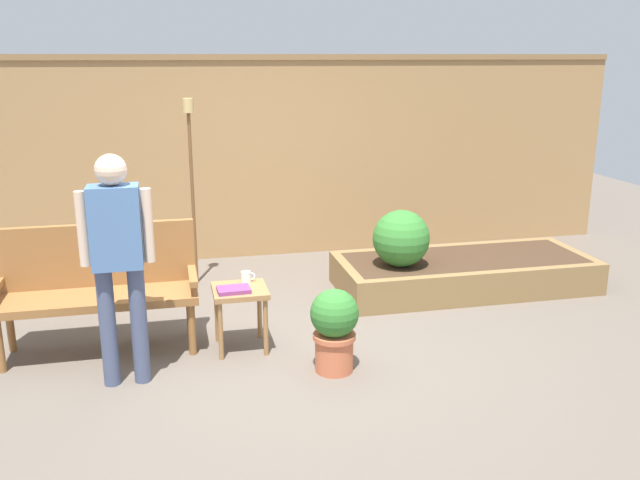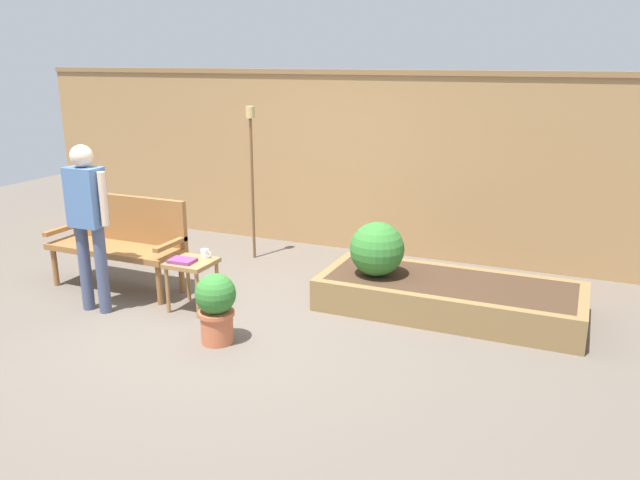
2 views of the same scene
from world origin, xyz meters
The scene contains 11 objects.
ground_plane centered at (0.00, 0.00, 0.00)m, with size 14.00×14.00×0.00m, color #60564C.
fence_back centered at (0.00, 2.60, 1.09)m, with size 8.40×0.14×2.16m.
garden_bench centered at (-1.39, 0.39, 0.54)m, with size 1.44×0.48×0.94m.
side_table centered at (-0.36, 0.15, 0.40)m, with size 0.40×0.40×0.48m.
cup_on_table centered at (-0.30, 0.28, 0.52)m, with size 0.11×0.07×0.08m.
book_on_table centered at (-0.41, 0.08, 0.50)m, with size 0.24×0.17×0.03m, color #7F3875.
potted_boxwood centered at (0.23, -0.38, 0.33)m, with size 0.34×0.34×0.60m.
raised_planter_bed centered at (1.86, 1.04, 0.15)m, with size 2.40×1.00×0.30m.
shrub_near_bench centered at (1.18, 0.94, 0.56)m, with size 0.52×0.52×0.52m.
tiki_torch centered at (-0.62, 1.77, 1.21)m, with size 0.10×0.10×1.77m.
person_by_bench centered at (-1.18, -0.24, 0.93)m, with size 0.47×0.20×1.56m.
Camera 1 is at (-0.84, -4.60, 2.15)m, focal length 37.87 mm.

